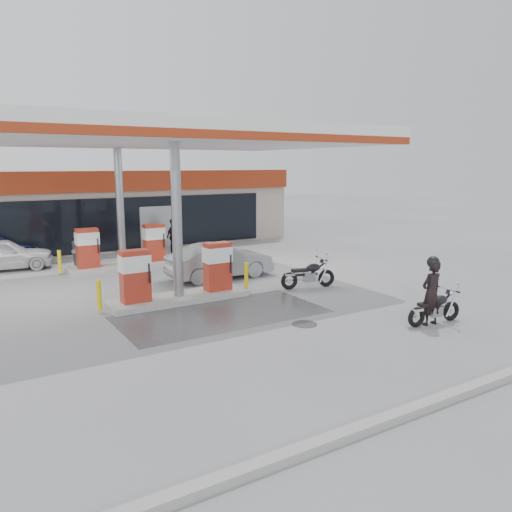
# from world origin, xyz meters

# --- Properties ---
(ground) EXTENTS (90.00, 90.00, 0.00)m
(ground) POSITION_xyz_m (0.00, 0.00, 0.00)
(ground) COLOR gray
(ground) RESTS_ON ground
(wet_patch) EXTENTS (6.00, 3.00, 0.00)m
(wet_patch) POSITION_xyz_m (0.50, 0.00, 0.00)
(wet_patch) COLOR #4C4C4F
(wet_patch) RESTS_ON ground
(drain_cover) EXTENTS (0.70, 0.70, 0.01)m
(drain_cover) POSITION_xyz_m (2.00, -2.00, 0.00)
(drain_cover) COLOR #38383A
(drain_cover) RESTS_ON ground
(kerb) EXTENTS (28.00, 0.25, 0.15)m
(kerb) POSITION_xyz_m (0.00, -7.00, 0.07)
(kerb) COLOR gray
(kerb) RESTS_ON ground
(store_building) EXTENTS (22.00, 8.22, 4.00)m
(store_building) POSITION_xyz_m (0.01, 15.94, 2.01)
(store_building) COLOR #B4A797
(store_building) RESTS_ON ground
(canopy) EXTENTS (16.00, 10.02, 5.51)m
(canopy) POSITION_xyz_m (0.00, 5.00, 5.27)
(canopy) COLOR silver
(canopy) RESTS_ON ground
(pump_island_near) EXTENTS (5.14, 1.30, 1.78)m
(pump_island_near) POSITION_xyz_m (0.00, 2.00, 0.71)
(pump_island_near) COLOR #9E9E99
(pump_island_near) RESTS_ON ground
(pump_island_far) EXTENTS (5.14, 1.30, 1.78)m
(pump_island_far) POSITION_xyz_m (0.00, 8.00, 0.71)
(pump_island_far) COLOR #9E9E99
(pump_island_far) RESTS_ON ground
(main_motorcycle) EXTENTS (1.84, 0.71, 0.95)m
(main_motorcycle) POSITION_xyz_m (5.07, -3.83, 0.42)
(main_motorcycle) COLOR black
(main_motorcycle) RESTS_ON ground
(biker_main) EXTENTS (0.66, 0.43, 1.79)m
(biker_main) POSITION_xyz_m (4.88, -3.81, 0.89)
(biker_main) COLOR black
(biker_main) RESTS_ON ground
(parked_motorcycle) EXTENTS (2.02, 0.90, 1.05)m
(parked_motorcycle) POSITION_xyz_m (4.59, 1.19, 0.47)
(parked_motorcycle) COLOR black
(parked_motorcycle) RESTS_ON ground
(sedan_white) EXTENTS (4.06, 2.00, 1.33)m
(sedan_white) POSITION_xyz_m (-4.34, 10.20, 0.67)
(sedan_white) COLOR silver
(sedan_white) RESTS_ON ground
(attendant) EXTENTS (0.75, 0.88, 1.57)m
(attendant) POSITION_xyz_m (-1.54, 9.00, 0.78)
(attendant) COLOR #4F4F54
(attendant) RESTS_ON ground
(hatchback_silver) EXTENTS (4.10, 1.46, 1.35)m
(hatchback_silver) POSITION_xyz_m (2.63, 4.20, 0.67)
(hatchback_silver) COLOR gray
(hatchback_silver) RESTS_ON ground
(parked_car_right) EXTENTS (3.96, 2.16, 1.05)m
(parked_car_right) POSITION_xyz_m (10.00, 14.00, 0.53)
(parked_car_right) COLOR #181B50
(parked_car_right) RESTS_ON ground
(biker_walking) EXTENTS (1.00, 0.83, 1.60)m
(biker_walking) POSITION_xyz_m (3.31, 10.52, 0.80)
(biker_walking) COLOR black
(biker_walking) RESTS_ON ground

